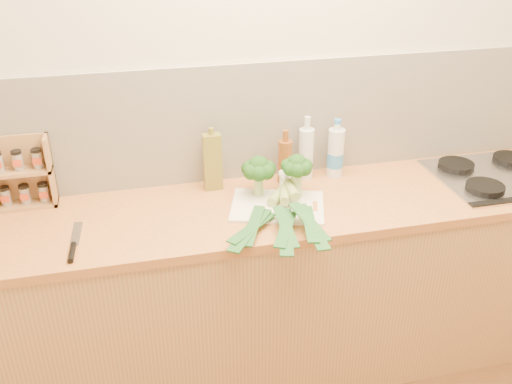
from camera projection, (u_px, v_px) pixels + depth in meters
room_shell at (273, 120)px, 2.60m from camera, size 3.50×3.50×3.50m
counter at (287, 285)px, 2.68m from camera, size 3.20×0.62×0.90m
gas_hob at (499, 175)px, 2.67m from camera, size 0.58×0.50×0.04m
chopping_board at (277, 206)px, 2.42m from camera, size 0.46×0.39×0.01m
broccoli_left at (259, 169)px, 2.44m from camera, size 0.15×0.15×0.18m
broccoli_right at (297, 168)px, 2.43m from camera, size 0.14×0.14×0.20m
leek_front at (270, 205)px, 2.37m from camera, size 0.40×0.54×0.04m
leek_mid at (285, 204)px, 2.34m from camera, size 0.22×0.62×0.04m
leek_back at (296, 199)px, 2.34m from camera, size 0.11×0.64×0.04m
chefs_knife at (73, 248)px, 2.13m from camera, size 0.05×0.30×0.02m
spice_rack at (22, 176)px, 2.39m from camera, size 0.26×0.10×0.31m
oil_tin at (212, 161)px, 2.52m from camera, size 0.08×0.05×0.29m
glass_bottle at (306, 153)px, 2.63m from camera, size 0.07×0.07×0.30m
amber_bottle at (285, 161)px, 2.59m from camera, size 0.06×0.06×0.25m
water_bottle at (336, 154)px, 2.66m from camera, size 0.08×0.08×0.26m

